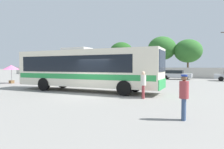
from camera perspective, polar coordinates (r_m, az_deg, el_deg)
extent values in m
plane|color=gray|center=(22.93, 7.51, -2.67)|extent=(300.00, 300.00, 0.00)
cube|color=beige|center=(37.11, 15.30, 0.54)|extent=(80.00, 0.30, 1.79)
cube|color=silver|center=(16.17, -7.29, 1.80)|extent=(12.07, 3.18, 2.80)
cube|color=black|center=(16.50, -9.07, 2.97)|extent=(9.92, 3.10, 1.23)
cube|color=green|center=(16.19, -7.28, -0.38)|extent=(11.83, 3.19, 0.39)
cube|color=#19212D|center=(14.00, 14.11, 3.74)|extent=(0.16, 2.29, 1.45)
cube|color=green|center=(14.05, 14.06, -2.66)|extent=(0.19, 2.50, 0.67)
cube|color=#B2B2B2|center=(16.72, -9.95, 7.01)|extent=(2.27, 1.52, 0.24)
cylinder|color=black|center=(15.81, 6.65, -3.00)|extent=(1.05, 0.35, 1.04)
cylinder|color=black|center=(13.50, 3.48, -3.89)|extent=(1.05, 0.35, 1.04)
cylinder|color=black|center=(19.12, -13.75, -2.14)|extent=(1.05, 0.35, 1.04)
cylinder|color=black|center=(17.26, -18.77, -2.66)|extent=(1.05, 0.35, 1.04)
cylinder|color=#99383D|center=(12.60, 8.78, -4.88)|extent=(0.15, 0.15, 0.81)
cylinder|color=#99383D|center=(12.45, 8.90, -4.97)|extent=(0.15, 0.15, 0.81)
cylinder|color=silver|center=(12.46, 8.86, -1.60)|extent=(0.46, 0.46, 0.64)
sphere|color=beige|center=(12.44, 8.88, 0.39)|extent=(0.22, 0.22, 0.22)
cylinder|color=#33476B|center=(7.84, 19.64, -9.40)|extent=(0.15, 0.15, 0.80)
cylinder|color=#33476B|center=(7.99, 19.76, -9.19)|extent=(0.15, 0.15, 0.80)
cylinder|color=#99383D|center=(7.80, 19.77, -4.11)|extent=(0.34, 0.34, 0.64)
sphere|color=brown|center=(7.77, 19.82, -0.98)|extent=(0.22, 0.22, 0.22)
cylinder|color=navy|center=(7.76, 19.82, -0.26)|extent=(0.23, 0.23, 0.07)
cylinder|color=gray|center=(26.18, -26.66, 0.01)|extent=(0.05, 0.05, 2.08)
cone|color=pink|center=(26.17, -26.69, 1.83)|extent=(1.88, 1.88, 0.52)
cube|color=brown|center=(26.23, -26.63, -1.88)|extent=(0.45, 0.45, 0.36)
cube|color=maroon|center=(35.65, -0.10, 0.16)|extent=(4.56, 1.87, 0.66)
cube|color=black|center=(35.54, 0.22, 1.12)|extent=(2.52, 1.69, 0.54)
cylinder|color=black|center=(35.55, -2.76, -0.38)|extent=(0.64, 0.23, 0.64)
cylinder|color=black|center=(37.09, -1.43, -0.27)|extent=(0.64, 0.23, 0.64)
cylinder|color=black|center=(34.26, 1.34, -0.48)|extent=(0.64, 0.23, 0.64)
cylinder|color=black|center=(35.87, 2.54, -0.36)|extent=(0.64, 0.23, 0.64)
cube|color=slate|center=(34.02, 8.95, 0.01)|extent=(4.18, 2.06, 0.63)
cube|color=black|center=(34.08, 8.64, 0.98)|extent=(2.34, 1.80, 0.52)
cylinder|color=black|center=(34.41, 11.44, -0.51)|extent=(0.65, 0.26, 0.64)
cylinder|color=black|center=(32.76, 10.40, -0.64)|extent=(0.65, 0.26, 0.64)
cylinder|color=black|center=(35.34, 7.59, -0.42)|extent=(0.65, 0.26, 0.64)
cylinder|color=black|center=(33.73, 6.40, -0.54)|extent=(0.65, 0.26, 0.64)
cube|color=#B7BABF|center=(32.22, 17.72, -0.23)|extent=(4.61, 1.88, 0.60)
cube|color=black|center=(32.23, 17.33, 0.75)|extent=(2.55, 1.70, 0.49)
cylinder|color=black|center=(32.93, 20.38, -0.73)|extent=(0.64, 0.23, 0.64)
cylinder|color=black|center=(31.18, 20.05, -0.89)|extent=(0.64, 0.23, 0.64)
cylinder|color=black|center=(33.34, 15.53, -0.64)|extent=(0.64, 0.23, 0.64)
cylinder|color=black|center=(31.61, 14.93, -0.79)|extent=(0.64, 0.23, 0.64)
cylinder|color=black|center=(30.43, 28.55, -1.11)|extent=(0.64, 0.22, 0.64)
cylinder|color=black|center=(32.19, 28.46, -0.93)|extent=(0.64, 0.22, 0.64)
cylinder|color=brown|center=(44.31, 2.66, 1.87)|extent=(0.32, 0.32, 3.31)
ellipsoid|color=#23561E|center=(44.42, 2.66, 6.34)|extent=(5.16, 5.16, 4.38)
cylinder|color=brown|center=(42.16, 13.95, 2.05)|extent=(0.32, 0.32, 3.70)
ellipsoid|color=#2D6628|center=(42.32, 14.00, 7.23)|extent=(5.62, 5.62, 4.78)
cylinder|color=brown|center=(41.55, 20.72, 1.58)|extent=(0.32, 0.32, 3.13)
ellipsoid|color=#2D6628|center=(41.66, 20.79, 6.27)|extent=(5.28, 5.28, 4.49)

